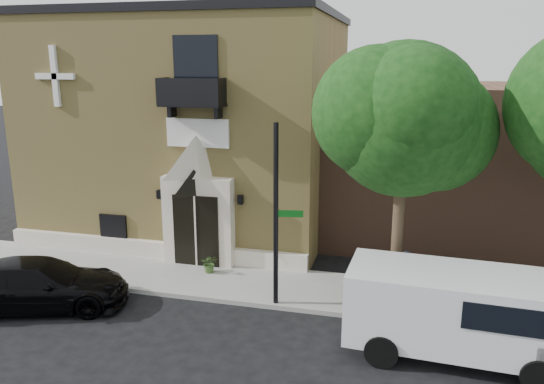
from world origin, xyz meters
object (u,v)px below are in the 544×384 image
Objects in this scene: dumpster at (461,294)px; cargo_van at (468,312)px; black_sedan at (39,284)px; pedestrian_near at (404,275)px; fire_hydrant at (378,300)px; street_sign at (277,216)px.

cargo_van is at bearing -103.24° from dumpster.
cargo_van is 2.81× the size of dumpster.
pedestrian_near reaches higher than black_sedan.
fire_hydrant is (10.02, 1.79, -0.17)m from black_sedan.
dumpster is at bearing -97.87° from black_sedan.
black_sedan is 5.91× the size of fire_hydrant.
street_sign is at bearing 179.57° from fire_hydrant.
dumpster is 1.71m from pedestrian_near.
street_sign is at bearing 175.58° from dumpster.
black_sedan is 0.95× the size of street_sign.
fire_hydrant is at bearing -175.36° from dumpster.
dumpster is at bearing 15.90° from fire_hydrant.
black_sedan reaches higher than fire_hydrant.
cargo_van reaches higher than fire_hydrant.
cargo_van is 5.80m from street_sign.
black_sedan is 12.62m from dumpster.
street_sign is at bearing 166.46° from cargo_van.
pedestrian_near reaches higher than fire_hydrant.
pedestrian_near is at bearing -93.69° from black_sedan.
fire_hydrant is (3.04, -0.02, -2.34)m from street_sign.
cargo_van is 2.85m from fire_hydrant.
cargo_van is at bearing 97.44° from pedestrian_near.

